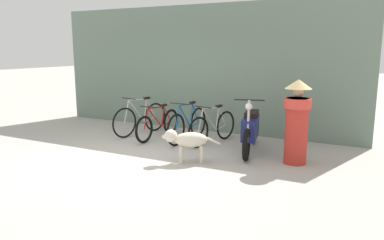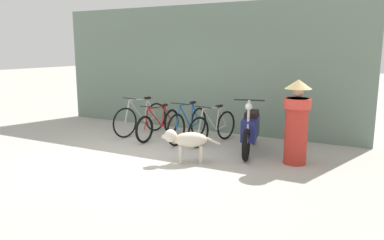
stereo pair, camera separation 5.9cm
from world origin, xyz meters
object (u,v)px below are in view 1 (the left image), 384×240
Objects in this scene: bicycle_0 at (140,119)px; bicycle_2 at (188,125)px; bicycle_3 at (213,127)px; motorcycle at (250,129)px; person_in_robes at (297,120)px; stray_dog at (187,140)px; bicycle_1 at (158,124)px.

bicycle_2 is (1.36, -0.10, -0.01)m from bicycle_0.
motorcycle is (0.96, -0.28, 0.10)m from bicycle_3.
motorcycle is (1.54, -0.18, 0.08)m from bicycle_2.
person_in_robes is at bearing 92.79° from bicycle_0.
bicycle_1 is at bearing -71.86° from stray_dog.
bicycle_0 is 2.91m from motorcycle.
bicycle_2 is 1.10× the size of person_in_robes.
stray_dog is (1.49, -1.36, 0.10)m from bicycle_1.
bicycle_2 is at bearing 97.93° from bicycle_1.
stray_dog is at bearing -13.68° from person_in_robes.
person_in_robes is at bearing 84.20° from bicycle_1.
bicycle_2 is (0.74, 0.06, 0.05)m from bicycle_1.
person_in_robes is at bearing 55.83° from motorcycle.
bicycle_1 is at bearing -105.60° from motorcycle.
person_in_robes is at bearing 84.94° from bicycle_3.
bicycle_1 is 3.34m from person_in_robes.
bicycle_0 is 0.87× the size of motorcycle.
bicycle_3 is at bearing -118.76° from motorcycle.
motorcycle is at bearing -60.80° from person_in_robes.
bicycle_2 is at bearing 98.49° from bicycle_0.
bicycle_3 is 1.53m from stray_dog.
person_in_robes reaches higher than motorcycle.
stray_dog is (2.10, -1.52, 0.04)m from bicycle_0.
stray_dog is at bearing 30.05° from bicycle_2.
bicycle_3 reaches higher than stray_dog.
bicycle_3 is 0.83× the size of motorcycle.
bicycle_2 is 2.63m from person_in_robes.
person_in_robes is at bearing 176.24° from stray_dog.
person_in_robes is (3.88, -0.67, 0.42)m from bicycle_0.
person_in_robes reaches higher than bicycle_1.
stray_dog is (0.74, -1.43, 0.05)m from bicycle_2.
bicycle_0 is 1.93m from bicycle_3.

